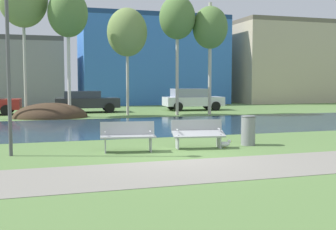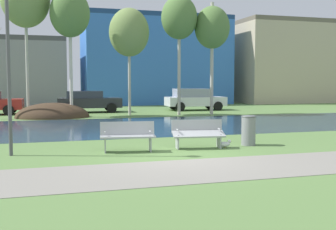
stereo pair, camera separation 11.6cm
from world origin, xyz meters
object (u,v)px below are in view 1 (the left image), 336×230
parked_sedan_second_dark (86,101)px  bench_right (198,133)px  bench_left (128,136)px  streetlamp (7,29)px  seagull (225,144)px  parked_hatch_third_white (192,99)px  trash_bin (248,130)px

parked_sedan_second_dark → bench_right: bearing=-84.1°
bench_left → streetlamp: 4.41m
bench_right → streetlamp: (-5.43, 0.26, 2.99)m
seagull → parked_sedan_second_dark: (-2.51, 16.46, 0.63)m
bench_right → seagull: bearing=-15.0°
parked_sedan_second_dark → parked_hatch_third_white: (7.47, -0.04, 0.04)m
trash_bin → streetlamp: 7.79m
streetlamp → bench_right: bearing=-2.7°
trash_bin → streetlamp: (-7.21, 0.15, 2.96)m
bench_right → parked_sedan_second_dark: bearing=95.9°
bench_left → bench_right: 2.19m
parked_sedan_second_dark → parked_hatch_third_white: bearing=-0.3°
streetlamp → parked_hatch_third_white: size_ratio=1.21×
parked_hatch_third_white → seagull: bearing=-106.8°
trash_bin → seagull: (-0.96, -0.33, -0.36)m
bench_right → trash_bin: 1.78m
seagull → parked_sedan_second_dark: bearing=98.7°
trash_bin → parked_sedan_second_dark: (-3.47, 16.13, 0.27)m
parked_sedan_second_dark → seagull: bearing=-81.3°
trash_bin → parked_sedan_second_dark: bearing=102.1°
streetlamp → parked_hatch_third_white: bearing=54.9°
bench_right → seagull: (0.81, -0.22, -0.34)m
trash_bin → bench_right: bearing=-176.4°
bench_right → streetlamp: size_ratio=0.32×
parked_sedan_second_dark → bench_left: bearing=-91.8°
seagull → streetlamp: bearing=175.6°
seagull → parked_hatch_third_white: parked_hatch_third_white is taller
trash_bin → seagull: trash_bin is taller
bench_right → streetlamp: streetlamp is taller
trash_bin → streetlamp: size_ratio=0.18×
bench_left → trash_bin: bearing=1.6°
seagull → parked_sedan_second_dark: 16.66m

